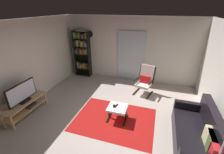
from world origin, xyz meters
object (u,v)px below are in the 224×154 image
wall_clock (90,34)px  cell_phone (114,106)px  ottoman (117,109)px  tv_remote (117,105)px  bookshelf_near_tv (82,51)px  leather_sofa (198,134)px  tv_stand (26,106)px  lounge_armchair (145,79)px  television (22,93)px

wall_clock → cell_phone: bearing=-54.5°
ottoman → tv_remote: (-0.04, 0.05, 0.08)m
tv_remote → ottoman: bearing=-43.4°
tv_remote → bookshelf_near_tv: bearing=143.2°
leather_sofa → wall_clock: 5.17m
cell_phone → tv_stand: bearing=171.3°
lounge_armchair → wall_clock: 3.00m
bookshelf_near_tv → lounge_armchair: (2.87, -0.79, -0.58)m
tv_stand → ottoman: bearing=13.4°
tv_stand → bookshelf_near_tv: bearing=86.0°
television → lounge_armchair: bearing=37.4°
tv_stand → lounge_armchair: size_ratio=1.29×
bookshelf_near_tv → ottoman: bookshelf_near_tv is taller
bookshelf_near_tv → tv_stand: bearing=-94.0°
tv_stand → bookshelf_near_tv: bookshelf_near_tv is taller
cell_phone → wall_clock: bearing=102.9°
bookshelf_near_tv → leather_sofa: (4.27, -2.85, -0.79)m
ottoman → wall_clock: size_ratio=1.81×
television → cell_phone: (2.46, 0.63, -0.33)m
bookshelf_near_tv → wall_clock: 0.82m
ottoman → leather_sofa: bearing=-9.5°
television → tv_stand: bearing=95.9°
bookshelf_near_tv → tv_remote: 3.43m
tv_stand → lounge_armchair: (3.09, 2.34, 0.22)m
tv_stand → tv_remote: (2.51, 0.66, 0.10)m
lounge_armchair → ottoman: lounge_armchair is taller
tv_stand → tv_remote: bearing=14.8°
tv_stand → tv_remote: tv_stand is taller
leather_sofa → wall_clock: bearing=142.8°
cell_phone → bookshelf_near_tv: bearing=109.0°
ottoman → tv_remote: bearing=126.3°
television → bookshelf_near_tv: size_ratio=0.46×
bookshelf_near_tv → tv_remote: bookshelf_near_tv is taller
tv_stand → lounge_armchair: bearing=37.1°
tv_stand → television: 0.43m
television → cell_phone: 2.56m
leather_sofa → cell_phone: leather_sofa is taller
leather_sofa → tv_remote: size_ratio=12.34×
leather_sofa → wall_clock: wall_clock is taller
bookshelf_near_tv → wall_clock: (0.34, 0.14, 0.73)m
television → leather_sofa: television is taller
television → leather_sofa: bearing=3.8°
television → wall_clock: bearing=80.3°
television → bookshelf_near_tv: (0.22, 3.15, 0.38)m
leather_sofa → lounge_armchair: 2.50m
ottoman → cell_phone: size_ratio=3.74×
lounge_armchair → wall_clock: (-2.53, 0.93, 1.32)m
leather_sofa → television: bearing=-176.2°
lounge_armchair → cell_phone: lounge_armchair is taller
bookshelf_near_tv → cell_phone: bearing=-48.3°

